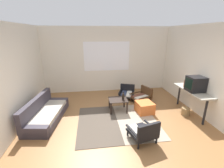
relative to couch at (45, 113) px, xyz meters
name	(u,v)px	position (x,y,z in m)	size (l,w,h in m)	color
ground_plane	(119,130)	(2.06, -0.81, -0.20)	(7.80, 7.80, 0.00)	olive
far_wall_with_window	(107,60)	(2.06, 2.25, 1.15)	(5.60, 0.13, 2.70)	silver
side_wall_right	(212,74)	(4.72, -0.51, 1.15)	(0.12, 6.60, 2.70)	silver
side_wall_left	(6,82)	(-0.60, -0.51, 1.15)	(0.12, 6.60, 2.70)	silver
area_rug	(118,122)	(2.08, -0.42, -0.20)	(2.26, 1.99, 0.01)	#4C4238
couch	(45,113)	(0.00, 0.00, 0.00)	(0.98, 1.92, 0.67)	#38333D
coffee_table	(118,102)	(2.20, 0.24, 0.12)	(0.59, 0.51, 0.41)	black
armchair_by_window	(127,92)	(2.73, 1.25, 0.02)	(0.74, 0.76, 0.50)	black
armchair_striped_foreground	(144,132)	(2.53, -1.33, 0.06)	(0.70, 0.71, 0.57)	black
armchair_corner	(142,95)	(3.21, 0.80, 0.05)	(0.79, 0.77, 0.55)	#472D19
ottoman_orange	(145,107)	(3.03, 0.01, -0.03)	(0.50, 0.50, 0.35)	#D1662D
console_shelf	(192,93)	(4.42, -0.23, 0.50)	(0.45, 1.42, 0.79)	#B2AD9E
crt_television	(196,84)	(4.42, -0.32, 0.81)	(0.46, 0.41, 0.44)	black
clay_vase	(188,83)	(4.42, 0.04, 0.71)	(0.24, 0.24, 0.34)	brown
glass_bottle	(123,96)	(2.36, 0.22, 0.31)	(0.08, 0.08, 0.25)	black
wicker_basket	(185,111)	(4.24, -0.32, -0.09)	(0.25, 0.25, 0.24)	olive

